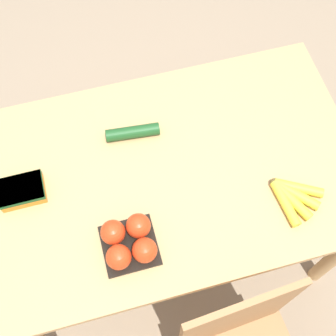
% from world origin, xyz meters
% --- Properties ---
extents(ground_plane, '(12.00, 12.00, 0.00)m').
position_xyz_m(ground_plane, '(0.00, 0.00, 0.00)').
color(ground_plane, gray).
extents(dining_table, '(1.39, 0.86, 0.76)m').
position_xyz_m(dining_table, '(0.00, 0.00, 0.66)').
color(dining_table, tan).
rests_on(dining_table, ground_plane).
extents(banana_bunch, '(0.17, 0.19, 0.03)m').
position_xyz_m(banana_bunch, '(-0.39, 0.21, 0.78)').
color(banana_bunch, brown).
rests_on(banana_bunch, dining_table).
extents(tomato_pack, '(0.18, 0.18, 0.09)m').
position_xyz_m(tomato_pack, '(0.19, 0.23, 0.81)').
color(tomato_pack, black).
rests_on(tomato_pack, dining_table).
extents(carrot_bag, '(0.15, 0.11, 0.05)m').
position_xyz_m(carrot_bag, '(0.51, -0.05, 0.79)').
color(carrot_bag, orange).
rests_on(carrot_bag, dining_table).
extents(cucumber_near, '(0.20, 0.06, 0.05)m').
position_xyz_m(cucumber_near, '(0.09, -0.18, 0.79)').
color(cucumber_near, '#1E5123').
rests_on(cucumber_near, dining_table).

